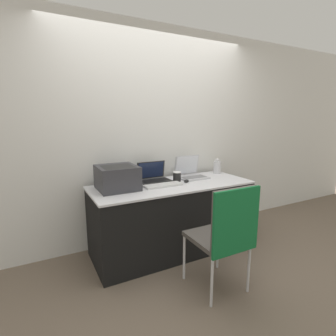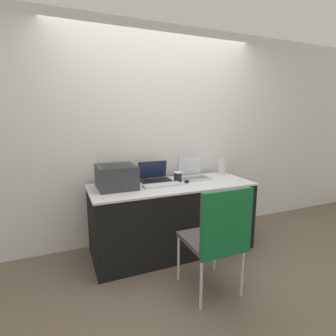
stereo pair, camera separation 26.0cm
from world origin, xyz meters
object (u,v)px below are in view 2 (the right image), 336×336
at_px(laptop_left, 155,177).
at_px(external_keyboard, 162,185).
at_px(metal_pitcher, 222,168).
at_px(coffee_cup, 178,177).
at_px(mouse, 187,181).
at_px(chair, 219,231).
at_px(laptop_right, 193,173).
at_px(printer, 116,176).

height_order(laptop_left, external_keyboard, laptop_left).
xyz_separation_m(external_keyboard, metal_pitcher, (0.93, 0.25, 0.08)).
bearing_deg(coffee_cup, mouse, -60.25).
height_order(laptop_left, mouse, laptop_left).
height_order(coffee_cup, mouse, coffee_cup).
height_order(laptop_left, coffee_cup, laptop_left).
bearing_deg(laptop_left, chair, -82.40).
relative_size(laptop_left, laptop_right, 1.03).
xyz_separation_m(printer, coffee_cup, (0.72, 0.01, -0.08)).
distance_m(printer, coffee_cup, 0.72).
bearing_deg(printer, metal_pitcher, 5.75).
bearing_deg(printer, coffee_cup, 0.59).
bearing_deg(coffee_cup, external_keyboard, -153.75).
bearing_deg(metal_pitcher, external_keyboard, -164.83).
height_order(external_keyboard, chair, chair).
relative_size(printer, external_keyboard, 0.94).
distance_m(printer, external_keyboard, 0.50).
distance_m(laptop_right, mouse, 0.28).
bearing_deg(metal_pitcher, laptop_right, -174.58).
height_order(laptop_right, metal_pitcher, laptop_right).
bearing_deg(metal_pitcher, printer, -174.25).
relative_size(laptop_left, mouse, 5.62).
distance_m(external_keyboard, coffee_cup, 0.27).
bearing_deg(laptop_right, coffee_cup, -159.75).
distance_m(mouse, metal_pitcher, 0.68).
bearing_deg(chair, coffee_cup, 85.03).
xyz_separation_m(coffee_cup, metal_pitcher, (0.69, 0.13, 0.03)).
distance_m(printer, metal_pitcher, 1.42).
height_order(external_keyboard, mouse, mouse).
xyz_separation_m(printer, chair, (0.63, -0.99, -0.32)).
bearing_deg(metal_pitcher, mouse, -158.86).
xyz_separation_m(printer, laptop_right, (0.97, 0.10, -0.07)).
relative_size(laptop_left, external_keyboard, 0.84).
distance_m(metal_pitcher, chair, 1.40).
bearing_deg(laptop_right, external_keyboard, -156.74).
bearing_deg(chair, printer, 122.56).
bearing_deg(metal_pitcher, laptop_left, 179.93).
relative_size(coffee_cup, chair, 0.11).
relative_size(mouse, chair, 0.06).
xyz_separation_m(laptop_left, metal_pitcher, (0.93, -0.00, 0.04)).
distance_m(printer, laptop_right, 0.97).
xyz_separation_m(laptop_right, mouse, (-0.19, -0.20, -0.04)).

